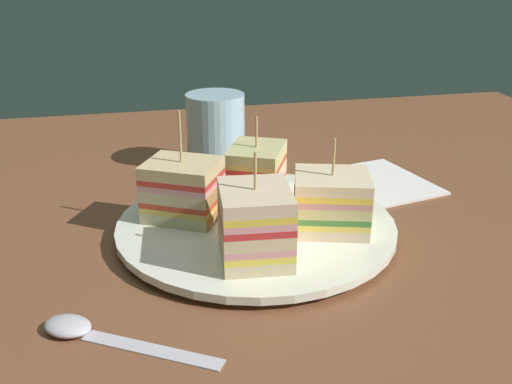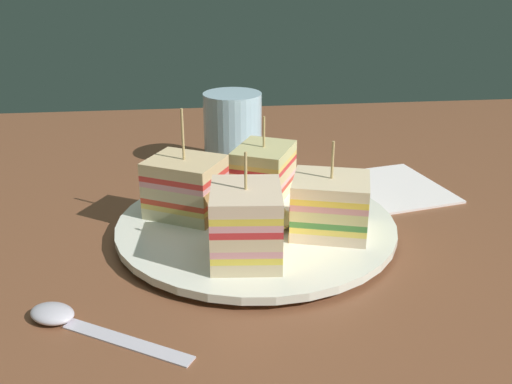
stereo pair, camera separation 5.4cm
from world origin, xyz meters
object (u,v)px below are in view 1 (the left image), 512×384
object	(u,v)px
sandwich_wedge_1	(256,170)
sandwich_wedge_3	(255,224)
sandwich_wedge_0	(331,202)
chip_pile	(260,216)
plate	(256,226)
spoon	(89,332)
sandwich_wedge_2	(183,190)
napkin	(373,182)
drinking_glass	(216,136)

from	to	relation	value
sandwich_wedge_1	sandwich_wedge_3	world-z (taller)	sandwich_wedge_3
sandwich_wedge_0	chip_pile	distance (cm)	6.73
plate	sandwich_wedge_0	bearing A→B (deg)	155.36
sandwich_wedge_0	spoon	xyz separation A→B (cm)	(21.31, 10.17, -3.53)
sandwich_wedge_2	spoon	world-z (taller)	sandwich_wedge_2
napkin	chip_pile	bearing A→B (deg)	32.40
sandwich_wedge_1	sandwich_wedge_2	world-z (taller)	sandwich_wedge_2
sandwich_wedge_3	drinking_glass	size ratio (longest dim) A/B	1.01
plate	sandwich_wedge_1	world-z (taller)	sandwich_wedge_1
sandwich_wedge_2	drinking_glass	bearing A→B (deg)	99.51
plate	sandwich_wedge_2	size ratio (longest dim) A/B	2.51
sandwich_wedge_1	drinking_glass	bearing A→B (deg)	-144.47
sandwich_wedge_0	drinking_glass	distance (cm)	23.48
chip_pile	sandwich_wedge_3	bearing A→B (deg)	73.08
sandwich_wedge_1	napkin	size ratio (longest dim) A/B	0.67
chip_pile	plate	bearing A→B (deg)	-60.98
sandwich_wedge_1	chip_pile	world-z (taller)	sandwich_wedge_1
sandwich_wedge_0	napkin	distance (cm)	16.11
sandwich_wedge_0	sandwich_wedge_1	distance (cm)	10.79
sandwich_wedge_1	chip_pile	distance (cm)	7.64
plate	napkin	bearing A→B (deg)	-149.51
sandwich_wedge_1	sandwich_wedge_3	size ratio (longest dim) A/B	0.90
sandwich_wedge_3	chip_pile	world-z (taller)	sandwich_wedge_3
sandwich_wedge_0	sandwich_wedge_2	xyz separation A→B (cm)	(12.81, -5.42, 0.18)
sandwich_wedge_2	plate	bearing A→B (deg)	7.19
plate	sandwich_wedge_2	distance (cm)	7.70
sandwich_wedge_1	spoon	world-z (taller)	sandwich_wedge_1
spoon	plate	bearing A→B (deg)	-107.60
drinking_glass	sandwich_wedge_3	bearing A→B (deg)	87.96
sandwich_wedge_2	sandwich_wedge_0	bearing A→B (deg)	5.49
plate	sandwich_wedge_3	xyz separation A→B (cm)	(1.59, 6.78, 3.58)
sandwich_wedge_2	sandwich_wedge_3	xyz separation A→B (cm)	(-4.89, 9.30, 0.27)
plate	napkin	world-z (taller)	plate
sandwich_wedge_0	sandwich_wedge_2	distance (cm)	13.91
sandwich_wedge_3	napkin	world-z (taller)	sandwich_wedge_3
plate	chip_pile	distance (cm)	1.43
spoon	napkin	xyz separation A→B (cm)	(-30.99, -22.50, -0.15)
plate	sandwich_wedge_3	size ratio (longest dim) A/B	2.84
sandwich_wedge_0	drinking_glass	bearing A→B (deg)	-56.48
sandwich_wedge_3	spoon	distance (cm)	15.32
plate	sandwich_wedge_2	bearing A→B (deg)	-21.23
spoon	napkin	distance (cm)	38.30
sandwich_wedge_0	napkin	world-z (taller)	sandwich_wedge_0
sandwich_wedge_1	spoon	bearing A→B (deg)	-14.21
drinking_glass	sandwich_wedge_2	bearing A→B (deg)	71.08
plate	sandwich_wedge_1	xyz separation A→B (cm)	(-1.57, -6.78, 3.07)
sandwich_wedge_0	sandwich_wedge_2	size ratio (longest dim) A/B	0.82
plate	napkin	xyz separation A→B (cm)	(-16.01, -9.43, -0.55)
napkin	sandwich_wedge_2	bearing A→B (deg)	17.07
chip_pile	sandwich_wedge_2	bearing A→B (deg)	-24.30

